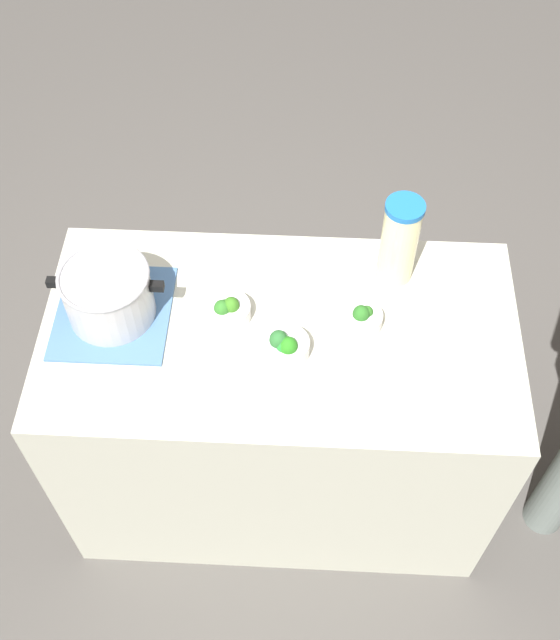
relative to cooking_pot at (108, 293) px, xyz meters
The scene contains 8 objects.
ground_plane 1.14m from the cooking_pot, ahead, with size 8.00×8.00×0.00m, color #504D49.
counter_slab 0.74m from the cooking_pot, ahead, with size 1.36×0.72×0.94m, color beige.
dish_cloth 0.09m from the cooking_pot, 165.96° to the left, with size 0.33×0.35×0.01m, color #4970A0.
cooking_pot is the anchor object (origin of this frame).
lemonade_pitcher 0.83m from the cooking_pot, 13.03° to the left, with size 0.11×0.11×0.29m.
broccoli_bowl_front 0.71m from the cooking_pot, ahead, with size 0.11×0.11×0.08m.
broccoli_bowl_center 0.34m from the cooking_pot, ahead, with size 0.12×0.12×0.08m.
broccoli_bowl_back 0.51m from the cooking_pot, 12.98° to the right, with size 0.13×0.13×0.09m.
Camera 1 is at (0.06, -1.28, 2.75)m, focal length 44.19 mm.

